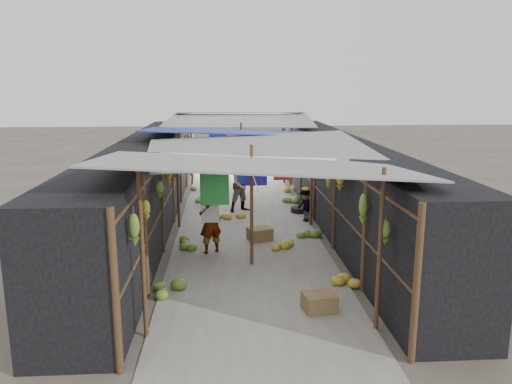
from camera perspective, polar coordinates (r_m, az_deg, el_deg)
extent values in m
plane|color=#6B6356|center=(8.11, 0.78, -15.75)|extent=(80.00, 80.00, 0.00)
cube|color=#9E998E|center=(14.17, -1.30, -3.34)|extent=(3.60, 16.00, 0.02)
cube|color=black|center=(14.06, -12.39, 1.03)|extent=(1.40, 15.00, 2.30)
cube|color=black|center=(14.28, 9.57, 1.31)|extent=(1.40, 15.00, 2.30)
cube|color=#8D6948|center=(8.77, 7.24, -12.44)|extent=(0.60, 0.52, 0.32)
cube|color=#8D6948|center=(12.41, 0.44, -4.86)|extent=(0.67, 0.61, 0.33)
cube|color=#8D6948|center=(17.03, -5.47, -0.31)|extent=(0.52, 0.47, 0.27)
cylinder|color=black|center=(15.17, 4.98, -2.07)|extent=(0.54, 0.54, 0.16)
imported|color=white|center=(11.39, -5.25, -3.48)|extent=(0.64, 0.55, 1.47)
imported|color=#1D3F93|center=(15.09, -1.53, 0.89)|extent=(1.02, 0.93, 1.70)
imported|color=#4C4642|center=(14.06, 5.66, -1.57)|extent=(0.61, 0.70, 0.95)
cylinder|color=brown|center=(7.67, -12.84, -7.16)|extent=(0.07, 0.07, 2.60)
cylinder|color=brown|center=(7.93, 13.96, -6.56)|extent=(0.07, 0.07, 2.60)
cylinder|color=brown|center=(10.46, -0.50, -1.64)|extent=(0.07, 0.07, 2.60)
cylinder|color=brown|center=(13.44, -8.93, 1.31)|extent=(0.07, 0.07, 2.60)
cylinder|color=brown|center=(13.59, 6.37, 1.50)|extent=(0.07, 0.07, 2.60)
cylinder|color=brown|center=(16.35, -1.71, 3.37)|extent=(0.07, 0.07, 2.60)
cylinder|color=brown|center=(19.35, -7.39, 4.65)|extent=(0.07, 0.07, 2.60)
cylinder|color=brown|center=(19.45, 3.29, 4.77)|extent=(0.07, 0.07, 2.60)
cube|color=gray|center=(8.27, 0.28, 3.13)|extent=(5.21, 3.19, 0.52)
cube|color=gray|center=(11.46, 0.15, 4.91)|extent=(5.23, 3.73, 0.50)
cube|color=navy|center=(14.72, -1.91, 6.91)|extent=(5.40, 3.60, 0.41)
cube|color=gray|center=(18.00, -1.94, 8.19)|extent=(5.37, 3.66, 0.27)
cube|color=gray|center=(20.39, -1.88, 8.94)|extent=(5.00, 1.99, 0.24)
cylinder|color=brown|center=(13.83, -9.68, 4.74)|extent=(0.06, 15.00, 0.06)
cylinder|color=brown|center=(14.00, 6.89, 4.91)|extent=(0.06, 15.00, 0.06)
cylinder|color=gray|center=(13.77, -1.34, 4.87)|extent=(0.02, 15.00, 0.02)
cube|color=white|center=(15.77, -0.05, 4.80)|extent=(0.60, 0.03, 0.55)
cube|color=#1A34AC|center=(14.01, -1.97, 3.76)|extent=(0.70, 0.03, 0.60)
cube|color=#297B34|center=(10.33, -4.76, 0.40)|extent=(0.60, 0.03, 0.70)
cube|color=#2C1CB9|center=(12.05, -0.03, 2.26)|extent=(0.55, 0.03, 0.65)
cube|color=navy|center=(18.32, -4.35, 5.72)|extent=(0.65, 0.03, 0.60)
cube|color=#B32D1B|center=(12.51, 3.17, 2.73)|extent=(0.50, 0.03, 0.60)
ellipsoid|color=olive|center=(7.42, -13.77, -4.24)|extent=(0.17, 0.14, 0.50)
ellipsoid|color=gold|center=(8.52, -12.46, -2.09)|extent=(0.14, 0.12, 0.36)
ellipsoid|color=olive|center=(10.25, -11.00, 0.31)|extent=(0.19, 0.16, 0.37)
ellipsoid|color=gold|center=(11.93, -9.99, 1.83)|extent=(0.16, 0.14, 0.56)
ellipsoid|color=gold|center=(13.44, -9.29, 2.46)|extent=(0.18, 0.16, 0.48)
ellipsoid|color=olive|center=(14.48, -8.91, 3.78)|extent=(0.19, 0.17, 0.55)
ellipsoid|color=gold|center=(16.00, -8.44, 4.71)|extent=(0.15, 0.13, 0.42)
ellipsoid|color=olive|center=(17.32, -8.09, 5.06)|extent=(0.17, 0.15, 0.48)
ellipsoid|color=olive|center=(19.04, -7.72, 6.17)|extent=(0.14, 0.12, 0.38)
ellipsoid|color=gold|center=(20.56, -7.42, 5.87)|extent=(0.20, 0.17, 0.60)
ellipsoid|color=olive|center=(7.89, 14.58, -4.45)|extent=(0.16, 0.13, 0.39)
ellipsoid|color=olive|center=(9.02, 12.17, -1.95)|extent=(0.16, 0.14, 0.59)
ellipsoid|color=gold|center=(10.68, 9.60, 1.32)|extent=(0.18, 0.16, 0.45)
ellipsoid|color=gold|center=(11.80, 8.32, 1.25)|extent=(0.15, 0.13, 0.39)
ellipsoid|color=olive|center=(13.47, 6.80, 2.93)|extent=(0.20, 0.17, 0.45)
ellipsoid|color=gold|center=(14.75, 5.87, 4.19)|extent=(0.18, 0.16, 0.55)
ellipsoid|color=olive|center=(16.08, 5.07, 3.94)|extent=(0.17, 0.14, 0.52)
ellipsoid|color=olive|center=(17.53, 4.33, 5.59)|extent=(0.18, 0.16, 0.41)
ellipsoid|color=olive|center=(18.89, 3.74, 5.89)|extent=(0.15, 0.13, 0.36)
ellipsoid|color=olive|center=(21.06, 2.97, 6.67)|extent=(0.17, 0.14, 0.50)
ellipsoid|color=gold|center=(14.45, -2.83, -2.37)|extent=(0.70, 0.60, 0.35)
ellipsoid|color=olive|center=(12.83, 5.93, -4.59)|extent=(0.45, 0.39, 0.23)
ellipsoid|color=olive|center=(9.45, -10.49, -10.84)|extent=(0.55, 0.47, 0.28)
ellipsoid|color=gold|center=(18.20, 3.49, 0.67)|extent=(0.71, 0.60, 0.35)
ellipsoid|color=olive|center=(18.31, -6.20, 0.62)|extent=(0.63, 0.53, 0.31)
ellipsoid|color=olive|center=(12.06, -8.65, -5.45)|extent=(0.70, 0.59, 0.35)
ellipsoid|color=gold|center=(9.95, 9.88, -9.72)|extent=(0.47, 0.40, 0.24)
ellipsoid|color=gold|center=(11.83, 2.59, -5.73)|extent=(0.66, 0.56, 0.33)
ellipsoid|color=olive|center=(16.29, 3.90, -0.85)|extent=(0.54, 0.46, 0.27)
ellipsoid|color=olive|center=(16.57, -6.49, -0.73)|extent=(0.48, 0.41, 0.24)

